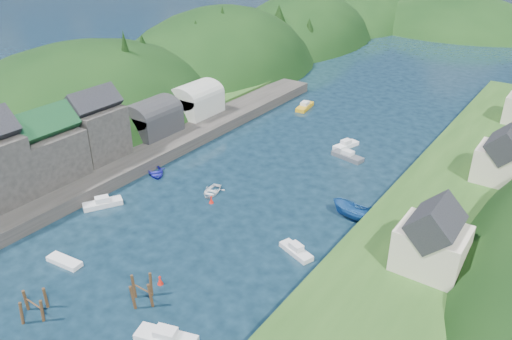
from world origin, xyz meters
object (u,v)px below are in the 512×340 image
Objects in this scene: piling_cluster_near at (34,307)px; piling_cluster_far at (142,293)px; channel_buoy_near at (160,281)px; channel_buoy_far at (211,200)px.

piling_cluster_near is 0.93× the size of piling_cluster_far.
channel_buoy_near is at bearing 100.36° from piling_cluster_far.
piling_cluster_far is at bearing -70.36° from channel_buoy_far.
piling_cluster_far reaches higher than channel_buoy_far.
channel_buoy_near is 1.00× the size of channel_buoy_far.
channel_buoy_far is (-7.17, 20.08, -0.74)m from piling_cluster_far.
piling_cluster_far is 3.24m from channel_buoy_near.
piling_cluster_near is 3.02× the size of channel_buoy_far.
channel_buoy_far is (-6.60, 16.97, 0.00)m from channel_buoy_near.
channel_buoy_near and channel_buoy_far have the same top height.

